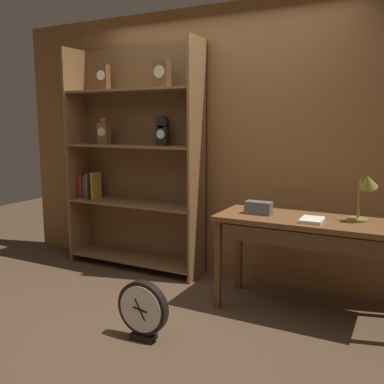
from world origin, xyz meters
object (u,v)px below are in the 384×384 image
Objects in this scene: toolbox_small at (259,208)px; open_repair_manual at (312,220)px; round_clock_large at (143,310)px; desk_lamp at (365,191)px; bookshelf at (134,161)px; workbench at (309,231)px.

toolbox_small reaches higher than open_repair_manual.
open_repair_manual reaches higher than round_clock_large.
desk_lamp is at bearing 22.66° from open_repair_manual.
bookshelf is 5.34× the size of round_clock_large.
round_clock_large is (-1.31, -1.01, -0.80)m from desk_lamp.
workbench is 0.51m from desk_lamp.
open_repair_manual is (0.03, -0.08, 0.10)m from workbench.
toolbox_small reaches higher than workbench.
bookshelf reaches higher than desk_lamp.
bookshelf reaches higher than toolbox_small.
workbench reaches higher than round_clock_large.
round_clock_large is at bearing -53.70° from bookshelf.
toolbox_small is (1.46, -0.36, -0.30)m from bookshelf.
toolbox_small is at bearing -13.73° from bookshelf.
workbench is at bearing -168.99° from desk_lamp.
open_repair_manual is (-0.35, -0.15, -0.22)m from desk_lamp.
toolbox_small is 1.23m from round_clock_large.
desk_lamp reaches higher than round_clock_large.
open_repair_manual is at bearing -9.69° from toolbox_small.
desk_lamp is 0.82m from toolbox_small.
workbench is 0.44m from toolbox_small.
desk_lamp is at bearing 37.52° from round_clock_large.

